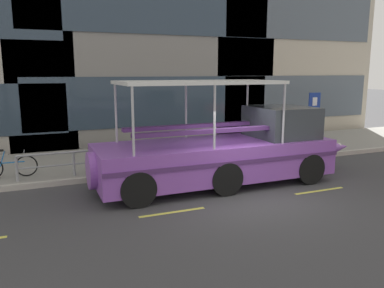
{
  "coord_description": "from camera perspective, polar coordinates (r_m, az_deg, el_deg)",
  "views": [
    {
      "loc": [
        -5.57,
        -9.53,
        3.61
      ],
      "look_at": [
        -0.89,
        1.74,
        1.3
      ],
      "focal_mm": 35.94,
      "sensor_mm": 36.0,
      "label": 1
    }
  ],
  "objects": [
    {
      "name": "curb_edge",
      "position": [
        14.25,
        1.19,
        -3.59
      ],
      "size": [
        32.0,
        0.18,
        0.18
      ],
      "primitive_type": "cube",
      "color": "#B2ADA3",
      "rests_on": "ground_plane"
    },
    {
      "name": "sidewalk",
      "position": [
        16.5,
        -2.29,
        -1.61
      ],
      "size": [
        32.0,
        4.8,
        0.18
      ],
      "primitive_type": "cube",
      "color": "gray",
      "rests_on": "ground_plane"
    },
    {
      "name": "parking_sign",
      "position": [
        17.54,
        17.59,
        4.63
      ],
      "size": [
        0.6,
        0.12,
        2.54
      ],
      "color": "#4C4F54",
      "rests_on": "sidewalk"
    },
    {
      "name": "lane_centreline",
      "position": [
        11.14,
        8.91,
        -8.3
      ],
      "size": [
        25.8,
        0.12,
        0.01
      ],
      "color": "#DBD64C",
      "rests_on": "ground_plane"
    },
    {
      "name": "duck_tour_boat",
      "position": [
        12.57,
        5.69,
        -1.01
      ],
      "size": [
        9.52,
        2.57,
        3.34
      ],
      "color": "purple",
      "rests_on": "ground_plane"
    },
    {
      "name": "pedestrian_near_bow",
      "position": [
        17.1,
        10.8,
        2.38
      ],
      "size": [
        0.23,
        0.48,
        1.67
      ],
      "color": "black",
      "rests_on": "sidewalk"
    },
    {
      "name": "leaned_bicycle",
      "position": [
        13.88,
        -25.51,
        -3.05
      ],
      "size": [
        1.74,
        0.46,
        0.96
      ],
      "color": "black",
      "rests_on": "sidewalk"
    },
    {
      "name": "curb_guardrail",
      "position": [
        14.37,
        0.3,
        -0.78
      ],
      "size": [
        12.24,
        0.09,
        0.84
      ],
      "color": "gray",
      "rests_on": "sidewalk"
    },
    {
      "name": "ground_plane",
      "position": [
        11.61,
        7.43,
        -7.49
      ],
      "size": [
        120.0,
        120.0,
        0.0
      ],
      "primitive_type": "plane",
      "color": "#3D3D3F"
    }
  ]
}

